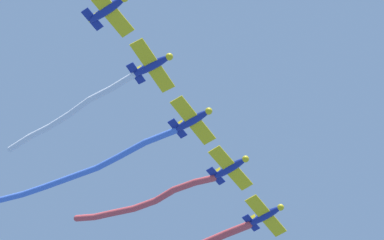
# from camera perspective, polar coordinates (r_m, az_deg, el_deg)

# --- Properties ---
(airplane_lead) EXTENTS (4.87, 6.37, 1.57)m
(airplane_lead) POSITION_cam_1_polar(r_m,az_deg,el_deg) (82.94, -5.48, 7.20)
(airplane_lead) COLOR navy
(airplane_left_wing) EXTENTS (4.82, 6.37, 1.57)m
(airplane_left_wing) POSITION_cam_1_polar(r_m,az_deg,el_deg) (85.80, -2.60, 3.57)
(airplane_left_wing) COLOR navy
(smoke_trail_left_wing) EXTENTS (16.85, 5.80, 2.65)m
(smoke_trail_left_wing) POSITION_cam_1_polar(r_m,az_deg,el_deg) (90.64, -8.00, 0.41)
(smoke_trail_left_wing) COLOR white
(airplane_right_wing) EXTENTS (4.86, 6.38, 1.57)m
(airplane_right_wing) POSITION_cam_1_polar(r_m,az_deg,el_deg) (88.67, 0.06, -0.01)
(airplane_right_wing) COLOR navy
(smoke_trail_right_wing) EXTENTS (22.29, 3.95, 2.34)m
(smoke_trail_right_wing) POSITION_cam_1_polar(r_m,az_deg,el_deg) (93.58, -6.99, -3.22)
(smoke_trail_right_wing) COLOR #4C75DB
(airplane_slot) EXTENTS (4.87, 6.36, 1.57)m
(airplane_slot) POSITION_cam_1_polar(r_m,az_deg,el_deg) (92.53, 2.52, -3.12)
(airplane_slot) COLOR navy
(smoke_trail_slot) EXTENTS (17.30, 2.45, 2.38)m
(smoke_trail_slot) POSITION_cam_1_polar(r_m,az_deg,el_deg) (96.37, -3.09, -5.30)
(smoke_trail_slot) COLOR #DB4C4C
(airplane_trail) EXTENTS (4.87, 6.37, 1.57)m
(airplane_trail) POSITION_cam_1_polar(r_m,az_deg,el_deg) (96.34, 4.81, -6.20)
(airplane_trail) COLOR navy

